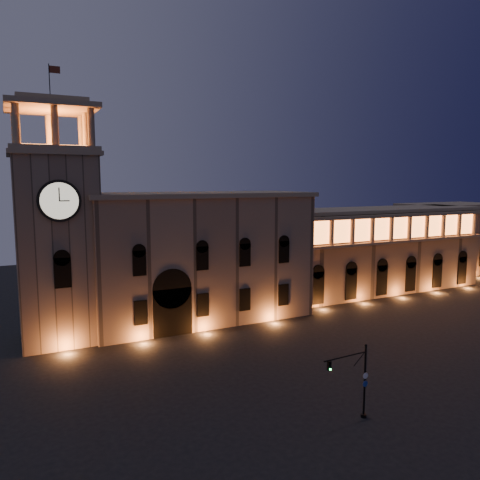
# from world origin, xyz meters

# --- Properties ---
(ground) EXTENTS (160.00, 160.00, 0.00)m
(ground) POSITION_xyz_m (0.00, 0.00, 0.00)
(ground) COLOR black
(ground) RESTS_ON ground
(government_building) EXTENTS (30.80, 12.80, 17.60)m
(government_building) POSITION_xyz_m (-2.08, 21.93, 8.77)
(government_building) COLOR #7E6552
(government_building) RESTS_ON ground
(clock_tower) EXTENTS (9.80, 9.80, 32.40)m
(clock_tower) POSITION_xyz_m (-20.50, 20.98, 12.50)
(clock_tower) COLOR #7E6552
(clock_tower) RESTS_ON ground
(colonnade_wing) EXTENTS (40.60, 11.50, 14.50)m
(colonnade_wing) POSITION_xyz_m (32.00, 23.92, 7.33)
(colonnade_wing) COLOR #79604D
(colonnade_wing) RESTS_ON ground
(secondary_building) EXTENTS (20.00, 12.00, 14.00)m
(secondary_building) POSITION_xyz_m (58.00, 30.00, 7.00)
(secondary_building) COLOR #79604D
(secondary_building) RESTS_ON ground
(traffic_light) EXTENTS (4.51, 0.61, 6.19)m
(traffic_light) POSITION_xyz_m (-1.26, -10.34, 3.25)
(traffic_light) COLOR black
(traffic_light) RESTS_ON ground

